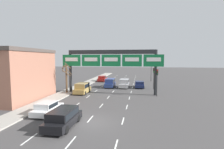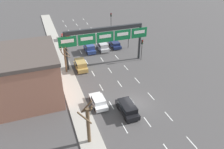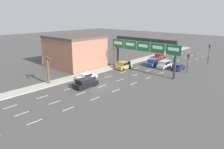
{
  "view_description": "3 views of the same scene",
  "coord_description": "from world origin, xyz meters",
  "px_view_note": "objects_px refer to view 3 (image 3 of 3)",
  "views": [
    {
      "loc": [
        4.92,
        -15.51,
        6.07
      ],
      "look_at": [
        0.58,
        11.01,
        3.61
      ],
      "focal_mm": 28.0,
      "sensor_mm": 36.0,
      "label": 1
    },
    {
      "loc": [
        -11.94,
        -23.02,
        20.19
      ],
      "look_at": [
        -1.65,
        5.3,
        2.57
      ],
      "focal_mm": 35.0,
      "sensor_mm": 36.0,
      "label": 2
    },
    {
      "loc": [
        26.15,
        -25.4,
        12.66
      ],
      "look_at": [
        1.43,
        2.04,
        2.23
      ],
      "focal_mm": 35.0,
      "sensor_mm": 36.0,
      "label": 3
    }
  ],
  "objects_px": {
    "car_red": "(159,56)",
    "suv_gold": "(124,65)",
    "suv_silver": "(164,64)",
    "suv_black": "(86,82)",
    "sign_gantry": "(144,46)",
    "tree_bare_second": "(48,68)",
    "tree_bare_closest": "(114,55)",
    "car_white": "(86,76)",
    "car_navy": "(178,67)",
    "traffic_light_near_gantry": "(174,64)",
    "traffic_light_far_end": "(188,60)",
    "suv_blue": "(154,62)",
    "traffic_light_mid_block": "(209,50)"
  },
  "relations": [
    {
      "from": "sign_gantry",
      "to": "traffic_light_near_gantry",
      "type": "relative_size",
      "value": 3.95
    },
    {
      "from": "car_white",
      "to": "tree_bare_closest",
      "type": "xyz_separation_m",
      "value": [
        -2.71,
        11.26,
        2.21
      ]
    },
    {
      "from": "suv_black",
      "to": "suv_gold",
      "type": "xyz_separation_m",
      "value": [
        -3.26,
        14.66,
        0.12
      ]
    },
    {
      "from": "car_white",
      "to": "tree_bare_closest",
      "type": "height_order",
      "value": "tree_bare_closest"
    },
    {
      "from": "tree_bare_closest",
      "to": "tree_bare_second",
      "type": "distance_m",
      "value": 17.69
    },
    {
      "from": "suv_silver",
      "to": "tree_bare_closest",
      "type": "height_order",
      "value": "tree_bare_closest"
    },
    {
      "from": "suv_black",
      "to": "car_white",
      "type": "relative_size",
      "value": 1.09
    },
    {
      "from": "car_red",
      "to": "traffic_light_far_end",
      "type": "relative_size",
      "value": 0.93
    },
    {
      "from": "car_navy",
      "to": "traffic_light_near_gantry",
      "type": "distance_m",
      "value": 8.69
    },
    {
      "from": "suv_blue",
      "to": "traffic_light_near_gantry",
      "type": "relative_size",
      "value": 0.94
    },
    {
      "from": "car_red",
      "to": "traffic_light_mid_block",
      "type": "height_order",
      "value": "traffic_light_mid_block"
    },
    {
      "from": "car_navy",
      "to": "suv_black",
      "type": "height_order",
      "value": "suv_black"
    },
    {
      "from": "sign_gantry",
      "to": "car_white",
      "type": "bearing_deg",
      "value": -112.8
    },
    {
      "from": "suv_blue",
      "to": "car_red",
      "type": "height_order",
      "value": "suv_blue"
    },
    {
      "from": "sign_gantry",
      "to": "suv_silver",
      "type": "height_order",
      "value": "sign_gantry"
    },
    {
      "from": "traffic_light_mid_block",
      "to": "traffic_light_far_end",
      "type": "relative_size",
      "value": 1.19
    },
    {
      "from": "traffic_light_mid_block",
      "to": "traffic_light_far_end",
      "type": "bearing_deg",
      "value": -90.85
    },
    {
      "from": "suv_silver",
      "to": "car_white",
      "type": "height_order",
      "value": "suv_silver"
    },
    {
      "from": "suv_silver",
      "to": "traffic_light_far_end",
      "type": "relative_size",
      "value": 0.97
    },
    {
      "from": "car_red",
      "to": "traffic_light_far_end",
      "type": "xyz_separation_m",
      "value": [
        12.65,
        -10.04,
        2.24
      ]
    },
    {
      "from": "traffic_light_near_gantry",
      "to": "traffic_light_far_end",
      "type": "height_order",
      "value": "traffic_light_near_gantry"
    },
    {
      "from": "traffic_light_far_end",
      "to": "tree_bare_second",
      "type": "bearing_deg",
      "value": -122.83
    },
    {
      "from": "car_navy",
      "to": "suv_gold",
      "type": "relative_size",
      "value": 0.95
    },
    {
      "from": "suv_gold",
      "to": "traffic_light_near_gantry",
      "type": "bearing_deg",
      "value": -1.09
    },
    {
      "from": "sign_gantry",
      "to": "traffic_light_mid_block",
      "type": "height_order",
      "value": "sign_gantry"
    },
    {
      "from": "suv_black",
      "to": "traffic_light_far_end",
      "type": "bearing_deg",
      "value": 66.0
    },
    {
      "from": "suv_gold",
      "to": "car_white",
      "type": "distance_m",
      "value": 11.6
    },
    {
      "from": "suv_black",
      "to": "traffic_light_far_end",
      "type": "height_order",
      "value": "traffic_light_far_end"
    },
    {
      "from": "car_red",
      "to": "suv_black",
      "type": "bearing_deg",
      "value": -83.93
    },
    {
      "from": "suv_silver",
      "to": "traffic_light_near_gantry",
      "type": "distance_m",
      "value": 9.7
    },
    {
      "from": "car_navy",
      "to": "traffic_light_far_end",
      "type": "bearing_deg",
      "value": -25.08
    },
    {
      "from": "suv_black",
      "to": "suv_silver",
      "type": "bearing_deg",
      "value": 81.12
    },
    {
      "from": "suv_black",
      "to": "traffic_light_mid_block",
      "type": "bearing_deg",
      "value": 74.0
    },
    {
      "from": "suv_silver",
      "to": "suv_black",
      "type": "height_order",
      "value": "suv_silver"
    },
    {
      "from": "car_navy",
      "to": "car_white",
      "type": "xyz_separation_m",
      "value": [
        -9.87,
        -19.23,
        0.0
      ]
    },
    {
      "from": "tree_bare_closest",
      "to": "suv_silver",
      "type": "bearing_deg",
      "value": 38.37
    },
    {
      "from": "car_red",
      "to": "car_navy",
      "type": "bearing_deg",
      "value": -41.48
    },
    {
      "from": "sign_gantry",
      "to": "suv_gold",
      "type": "bearing_deg",
      "value": -174.45
    },
    {
      "from": "sign_gantry",
      "to": "traffic_light_mid_block",
      "type": "relative_size",
      "value": 3.44
    },
    {
      "from": "suv_blue",
      "to": "traffic_light_near_gantry",
      "type": "bearing_deg",
      "value": -39.68
    },
    {
      "from": "car_white",
      "to": "traffic_light_far_end",
      "type": "bearing_deg",
      "value": 54.84
    },
    {
      "from": "traffic_light_mid_block",
      "to": "tree_bare_closest",
      "type": "xyz_separation_m",
      "value": [
        -15.52,
        -18.92,
        -0.62
      ]
    },
    {
      "from": "suv_silver",
      "to": "suv_blue",
      "type": "bearing_deg",
      "value": 177.9
    },
    {
      "from": "traffic_light_near_gantry",
      "to": "tree_bare_second",
      "type": "height_order",
      "value": "tree_bare_second"
    },
    {
      "from": "sign_gantry",
      "to": "tree_bare_second",
      "type": "bearing_deg",
      "value": -113.8
    },
    {
      "from": "traffic_light_near_gantry",
      "to": "traffic_light_far_end",
      "type": "relative_size",
      "value": 1.04
    },
    {
      "from": "traffic_light_near_gantry",
      "to": "car_navy",
      "type": "bearing_deg",
      "value": 109.44
    },
    {
      "from": "suv_blue",
      "to": "suv_silver",
      "type": "xyz_separation_m",
      "value": [
        3.02,
        -0.11,
        -0.02
      ]
    },
    {
      "from": "car_red",
      "to": "tree_bare_second",
      "type": "relative_size",
      "value": 0.71
    },
    {
      "from": "car_red",
      "to": "suv_gold",
      "type": "xyz_separation_m",
      "value": [
        0.05,
        -16.38,
        0.24
      ]
    }
  ]
}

